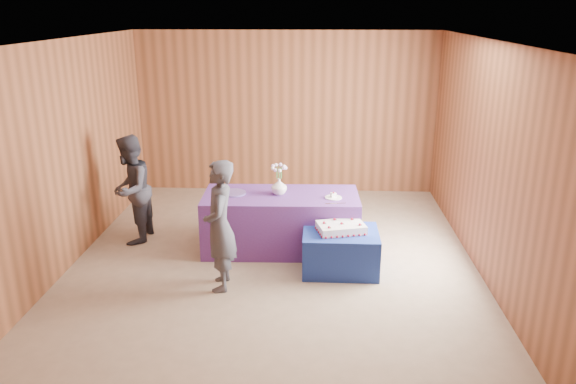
# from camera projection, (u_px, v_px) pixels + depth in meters

# --- Properties ---
(ground) EXTENTS (6.00, 6.00, 0.00)m
(ground) POSITION_uv_depth(u_px,v_px,m) (273.00, 264.00, 7.00)
(ground) COLOR gray
(ground) RESTS_ON ground
(room_shell) EXTENTS (5.04, 6.04, 2.72)m
(room_shell) POSITION_uv_depth(u_px,v_px,m) (272.00, 121.00, 6.43)
(room_shell) COLOR brown
(room_shell) RESTS_ON ground
(cake_table) EXTENTS (0.90, 0.70, 0.50)m
(cake_table) POSITION_uv_depth(u_px,v_px,m) (340.00, 251.00, 6.77)
(cake_table) COLOR #1B2E97
(cake_table) RESTS_ON ground
(serving_table) EXTENTS (2.02, 0.96, 0.75)m
(serving_table) POSITION_uv_depth(u_px,v_px,m) (281.00, 222.00, 7.34)
(serving_table) COLOR #552F82
(serving_table) RESTS_ON ground
(sheet_cake) EXTENTS (0.65, 0.52, 0.13)m
(sheet_cake) POSITION_uv_depth(u_px,v_px,m) (341.00, 228.00, 6.68)
(sheet_cake) COLOR silver
(sheet_cake) RESTS_ON cake_table
(vase) EXTENTS (0.23, 0.23, 0.21)m
(vase) POSITION_uv_depth(u_px,v_px,m) (279.00, 186.00, 7.21)
(vase) COLOR silver
(vase) RESTS_ON serving_table
(flower_spray) EXTENTS (0.21, 0.21, 0.16)m
(flower_spray) POSITION_uv_depth(u_px,v_px,m) (279.00, 168.00, 7.14)
(flower_spray) COLOR #2C6F31
(flower_spray) RESTS_ON vase
(platter) EXTENTS (0.43, 0.43, 0.02)m
(platter) POSITION_uv_depth(u_px,v_px,m) (233.00, 193.00, 7.26)
(platter) COLOR #5E4992
(platter) RESTS_ON serving_table
(plate) EXTENTS (0.22, 0.22, 0.01)m
(plate) POSITION_uv_depth(u_px,v_px,m) (333.00, 198.00, 7.10)
(plate) COLOR white
(plate) RESTS_ON serving_table
(cake_slice) EXTENTS (0.08, 0.08, 0.08)m
(cake_slice) POSITION_uv_depth(u_px,v_px,m) (333.00, 195.00, 7.08)
(cake_slice) COLOR silver
(cake_slice) RESTS_ON plate
(knife) EXTENTS (0.26, 0.06, 0.00)m
(knife) POSITION_uv_depth(u_px,v_px,m) (335.00, 203.00, 6.90)
(knife) COLOR #BABABF
(knife) RESTS_ON serving_table
(guest_left) EXTENTS (0.41, 0.58, 1.49)m
(guest_left) POSITION_uv_depth(u_px,v_px,m) (220.00, 226.00, 6.20)
(guest_left) COLOR #373942
(guest_left) RESTS_ON ground
(guest_right) EXTENTS (0.58, 0.73, 1.47)m
(guest_right) POSITION_uv_depth(u_px,v_px,m) (131.00, 190.00, 7.47)
(guest_right) COLOR #302F39
(guest_right) RESTS_ON ground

